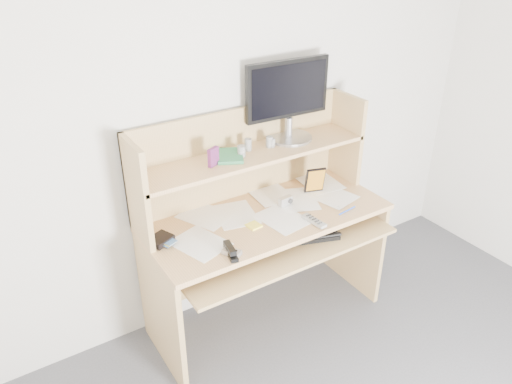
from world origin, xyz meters
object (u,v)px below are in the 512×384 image
desk (259,217)px  tv_remote (314,221)px  monitor (288,97)px  game_case (315,180)px  keyboard (292,235)px

desk → tv_remote: desk is taller
tv_remote → monitor: bearing=69.0°
game_case → tv_remote: bearing=-111.0°
desk → keyboard: 0.23m
keyboard → desk: bearing=128.9°
keyboard → game_case: (0.31, 0.20, 0.17)m
keyboard → monitor: (0.21, 0.37, 0.66)m
keyboard → tv_remote: bearing=-17.7°
tv_remote → game_case: (0.21, 0.27, 0.08)m
desk → tv_remote: 0.34m
keyboard → tv_remote: tv_remote is taller
desk → keyboard: bearing=-70.3°
desk → monitor: bearing=27.6°
keyboard → monitor: bearing=79.5°
desk → monitor: 0.71m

